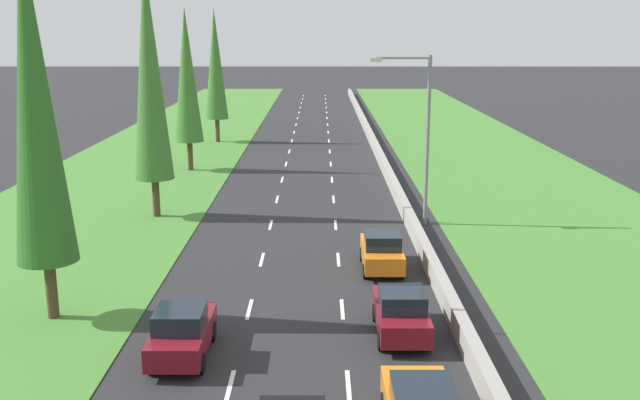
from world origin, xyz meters
TOP-DOWN VIEW (x-y plane):
  - ground_plane at (0.00, 60.00)m, footprint 300.00×300.00m
  - grass_verge_left at (-12.65, 60.00)m, footprint 14.00×140.00m
  - grass_verge_right at (14.35, 60.00)m, footprint 14.00×140.00m
  - median_barrier at (5.70, 60.00)m, footprint 0.44×120.00m
  - lane_markings at (0.00, 60.00)m, footprint 3.64×116.00m
  - maroon_hatchback_right_lane at (3.68, 24.62)m, footprint 1.74×3.90m
  - orange_hatchback_right_lane at (3.61, 31.61)m, footprint 1.74×3.90m
  - maroon_hatchback_left_lane at (-3.50, 22.98)m, footprint 1.74×3.90m
  - poplar_tree_second at (-8.81, 26.16)m, footprint 2.15×2.15m
  - poplar_tree_third at (-8.27, 40.78)m, footprint 2.15×2.15m
  - poplar_tree_fourth at (-8.76, 54.44)m, footprint 2.10×2.10m
  - poplar_tree_fifth at (-8.65, 68.34)m, footprint 2.10×2.10m
  - street_light_mast at (6.23, 39.15)m, footprint 3.20×0.28m

SIDE VIEW (x-z plane):
  - ground_plane at x=0.00m, z-range 0.00..0.00m
  - lane_markings at x=0.00m, z-range 0.00..0.01m
  - grass_verge_left at x=-12.65m, z-range 0.00..0.04m
  - grass_verge_right at x=14.35m, z-range 0.00..0.04m
  - median_barrier at x=5.70m, z-range 0.00..0.85m
  - maroon_hatchback_right_lane at x=3.68m, z-range -0.02..1.70m
  - orange_hatchback_right_lane at x=3.61m, z-range -0.02..1.70m
  - maroon_hatchback_left_lane at x=-3.50m, z-range -0.02..1.70m
  - street_light_mast at x=6.23m, z-range 0.73..9.73m
  - poplar_tree_fourth at x=-8.76m, z-range 1.05..12.95m
  - poplar_tree_fifth at x=-8.65m, z-range 1.05..13.22m
  - poplar_tree_second at x=-8.81m, z-range 1.05..14.93m
  - poplar_tree_third at x=-8.27m, z-range 1.05..15.17m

